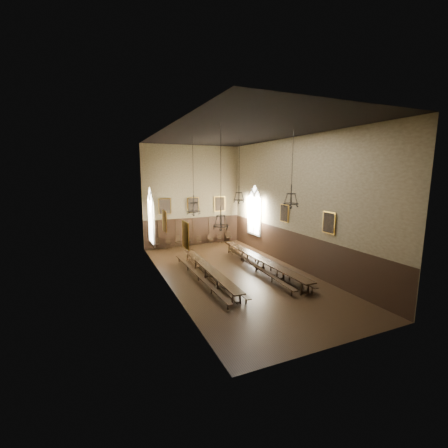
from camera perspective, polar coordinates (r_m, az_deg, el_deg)
floor at (r=20.00m, az=2.26°, el=-9.58°), size 9.00×18.00×0.02m
ceiling at (r=19.01m, az=2.45°, el=17.00°), size 9.00×18.00×0.02m
wall_back at (r=27.33m, az=-5.99°, el=5.30°), size 9.00×0.02×9.00m
wall_front at (r=11.67m, az=22.13°, el=-1.47°), size 9.00×0.02×9.00m
wall_left at (r=17.49m, az=-11.06°, el=2.63°), size 0.02×18.00×9.00m
wall_right at (r=21.34m, az=13.33°, el=3.82°), size 0.02×18.00×9.00m
wainscot_panelling at (r=19.62m, az=2.28°, el=-6.11°), size 9.00×18.00×2.50m
table_left at (r=19.22m, az=-2.97°, el=-9.23°), size 0.83×9.30×0.72m
table_right at (r=20.99m, az=6.98°, el=-7.50°), size 0.76×10.51×0.82m
bench_left_outer at (r=18.83m, az=-4.93°, el=-9.97°), size 0.37×9.42×0.42m
bench_left_inner at (r=19.55m, az=-1.75°, el=-9.15°), size 0.53×9.79×0.44m
bench_right_inner at (r=20.59m, az=6.12°, el=-8.23°), size 0.89×9.53×0.43m
bench_right_outer at (r=20.88m, az=8.92°, el=-8.06°), size 0.33×9.14×0.41m
chair_0 at (r=26.77m, az=-12.75°, el=-4.12°), size 0.53×0.53×0.97m
chair_1 at (r=26.94m, az=-10.47°, el=-4.01°), size 0.40×0.40×0.88m
chair_2 at (r=27.09m, az=-8.65°, el=-3.78°), size 0.56×0.56×1.04m
chair_3 at (r=27.43m, az=-6.69°, el=-3.66°), size 0.48×0.48×0.87m
chair_4 at (r=27.70m, az=-4.75°, el=-3.50°), size 0.49×0.49×0.86m
chair_5 at (r=28.11m, az=-2.58°, el=-3.23°), size 0.50×0.50×0.94m
chair_6 at (r=28.36m, az=-0.80°, el=-3.15°), size 0.47×0.47×0.87m
chair_7 at (r=28.78m, az=0.88°, el=-2.85°), size 0.54×0.54×1.04m
chandelier_back_left at (r=20.50m, az=-5.79°, el=3.27°), size 0.92×0.92×5.17m
chandelier_back_right at (r=22.30m, az=2.86°, el=5.34°), size 0.85×0.85×4.56m
chandelier_front_left at (r=15.42m, az=-0.59°, el=1.00°), size 0.81×0.81×5.24m
chandelier_front_right at (r=18.00m, az=12.64°, el=4.66°), size 0.90×0.90×4.35m
portrait_back_0 at (r=26.61m, az=-11.22°, el=3.32°), size 1.10×0.12×1.40m
portrait_back_1 at (r=27.28m, az=-5.88°, el=3.61°), size 1.10×0.12×1.40m
portrait_back_2 at (r=28.18m, az=-0.83°, el=3.86°), size 1.10×0.12×1.40m
portrait_left_0 at (r=18.60m, az=-11.27°, el=0.56°), size 0.12×1.00×1.30m
portrait_left_1 at (r=14.31m, az=-7.35°, el=-2.10°), size 0.12×1.00×1.30m
portrait_right_0 at (r=22.16m, az=11.43°, el=2.02°), size 0.12×1.00×1.30m
portrait_right_1 at (r=18.70m, az=19.34°, el=0.24°), size 0.12×1.00×1.30m
window_right at (r=26.00m, az=5.80°, el=2.64°), size 0.20×2.20×4.60m
window_left at (r=23.01m, az=-13.81°, el=1.46°), size 0.20×2.20×4.60m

